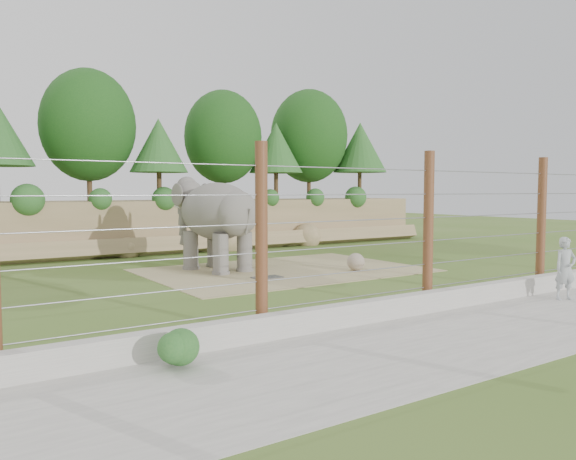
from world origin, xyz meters
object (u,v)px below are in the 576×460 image
stone_ball (356,262)px  barrier_fence (428,229)px  zookeeper (565,268)px  elephant (217,225)px

stone_ball → barrier_fence: bearing=-113.9°
barrier_fence → zookeeper: size_ratio=11.76×
stone_ball → zookeeper: 7.49m
elephant → zookeeper: bearing=-73.9°
zookeeper → barrier_fence: bearing=179.4°
elephant → stone_ball: (4.20, -3.01, -1.37)m
elephant → zookeeper: elephant is taller
stone_ball → zookeeper: size_ratio=0.38×
elephant → stone_ball: size_ratio=6.46×
elephant → barrier_fence: size_ratio=0.21×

